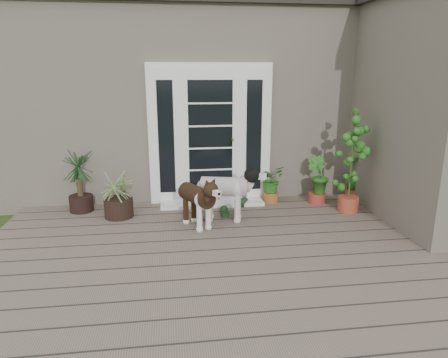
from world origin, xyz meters
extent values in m
cube|color=#6B5B4C|center=(0.00, 0.40, 0.06)|extent=(6.20, 4.60, 0.12)
cube|color=#665E54|center=(0.00, 4.65, 1.55)|extent=(7.40, 4.00, 3.10)
cube|color=#2D2826|center=(0.00, 4.65, 3.20)|extent=(7.60, 4.20, 0.20)
cube|color=#665E54|center=(2.90, 1.50, 1.55)|extent=(1.60, 2.40, 3.10)
cube|color=white|center=(-0.20, 2.60, 1.19)|extent=(1.90, 0.14, 2.15)
cube|color=white|center=(-0.20, 2.40, 0.14)|extent=(1.60, 0.40, 0.05)
imported|color=#24631C|center=(0.74, 2.40, 0.37)|extent=(0.54, 0.54, 0.50)
imported|color=#19581E|center=(1.45, 2.26, 0.39)|extent=(0.50, 0.50, 0.53)
imported|color=#224F16|center=(2.14, 2.40, 0.44)|extent=(0.57, 0.57, 0.63)
camera|label=1|loc=(-0.82, -3.61, 2.15)|focal=32.48mm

